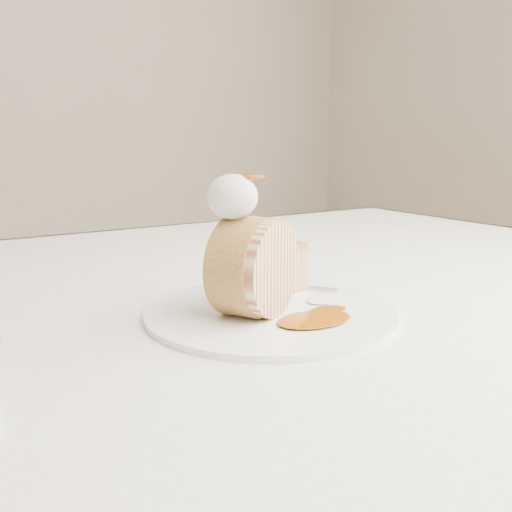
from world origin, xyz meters
TOP-DOWN VIEW (x-y plane):
  - table at (0.00, 0.20)m, footprint 1.40×0.90m
  - plate at (0.01, 0.06)m, footprint 0.30×0.30m
  - roulade_slice at (-0.01, 0.06)m, footprint 0.10×0.08m
  - cake_chunk at (0.05, 0.12)m, footprint 0.07×0.06m
  - whipped_cream at (-0.03, 0.07)m, footprint 0.05×0.05m
  - caramel_drizzle at (-0.01, 0.06)m, footprint 0.02×0.02m
  - caramel_pool at (0.02, 0.01)m, footprint 0.09×0.07m
  - fork at (0.07, 0.11)m, footprint 0.10×0.13m

SIDE VIEW (x-z plane):
  - table at x=0.00m, z-range 0.29..1.04m
  - plate at x=0.01m, z-range 0.75..0.76m
  - fork at x=0.07m, z-range 0.76..0.76m
  - caramel_pool at x=0.02m, z-range 0.76..0.76m
  - cake_chunk at x=0.05m, z-range 0.76..0.80m
  - roulade_slice at x=-0.01m, z-range 0.76..0.84m
  - whipped_cream at x=-0.03m, z-range 0.84..0.89m
  - caramel_drizzle at x=-0.01m, z-range 0.89..0.89m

